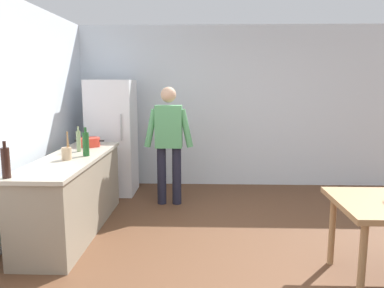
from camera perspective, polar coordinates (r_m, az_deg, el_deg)
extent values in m
plane|color=brown|center=(3.89, 8.65, -17.64)|extent=(14.00, 14.00, 0.00)
cube|color=silver|center=(6.47, 5.84, 5.65)|extent=(6.40, 0.12, 2.70)
cube|color=gray|center=(4.71, -17.65, -7.51)|extent=(0.60, 2.12, 0.86)
cube|color=#B2A893|center=(4.60, -17.92, -2.13)|extent=(0.64, 2.20, 0.04)
cube|color=white|center=(6.08, -11.99, 1.00)|extent=(0.70, 0.64, 1.80)
cylinder|color=#B2B2B7|center=(5.68, -10.71, 2.50)|extent=(0.02, 0.02, 0.40)
cylinder|color=#1E1E2D|center=(5.49, -4.63, -4.81)|extent=(0.13, 0.13, 0.84)
cylinder|color=#1E1E2D|center=(5.47, -2.33, -4.84)|extent=(0.13, 0.13, 0.84)
cube|color=#519960|center=(5.35, -3.56, 2.67)|extent=(0.38, 0.22, 0.60)
sphere|color=tan|center=(5.32, -3.61, 7.49)|extent=(0.22, 0.22, 0.22)
cylinder|color=#519960|center=(5.35, -6.27, 2.40)|extent=(0.20, 0.09, 0.55)
cylinder|color=#519960|center=(5.30, -0.90, 2.40)|extent=(0.20, 0.09, 0.55)
cylinder|color=#9E754C|center=(3.37, 24.42, -16.27)|extent=(0.06, 0.06, 0.70)
cylinder|color=#9E754C|center=(3.97, 20.51, -12.08)|extent=(0.06, 0.06, 0.70)
cylinder|color=red|center=(5.27, -15.31, 0.28)|extent=(0.28, 0.28, 0.12)
cube|color=black|center=(5.32, -17.06, 0.50)|extent=(0.06, 0.03, 0.02)
cube|color=black|center=(5.22, -13.53, 0.49)|extent=(0.06, 0.03, 0.02)
cylinder|color=tan|center=(4.43, -18.50, -1.40)|extent=(0.11, 0.11, 0.14)
cylinder|color=olive|center=(4.41, -18.33, 0.39)|extent=(0.02, 0.05, 0.22)
cylinder|color=olive|center=(4.40, -18.40, 0.37)|extent=(0.02, 0.04, 0.22)
cylinder|color=black|center=(3.79, -26.44, -2.58)|extent=(0.08, 0.08, 0.28)
cylinder|color=black|center=(3.76, -26.63, -0.04)|extent=(0.03, 0.03, 0.06)
cylinder|color=#1E5123|center=(4.59, -15.83, -0.04)|extent=(0.08, 0.08, 0.28)
cylinder|color=#1E5123|center=(4.57, -15.92, 2.07)|extent=(0.03, 0.03, 0.06)
cylinder|color=gray|center=(4.91, -16.84, 0.39)|extent=(0.06, 0.06, 0.26)
cylinder|color=gray|center=(4.89, -16.93, 2.24)|extent=(0.02, 0.02, 0.06)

